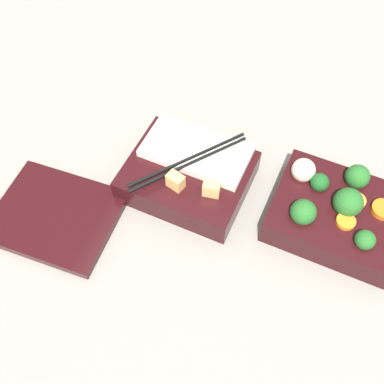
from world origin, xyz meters
TOP-DOWN VIEW (x-y plane):
  - ground_plane at (0.00, 0.00)m, footprint 3.00×3.00m
  - bento_tray_vegetable at (-0.13, -0.02)m, footprint 0.19×0.15m
  - bento_tray_rice at (0.10, 0.00)m, footprint 0.19×0.17m
  - bento_lid at (0.26, 0.15)m, footprint 0.20×0.17m

SIDE VIEW (x-z plane):
  - ground_plane at x=0.00m, z-range 0.00..0.00m
  - bento_lid at x=0.26m, z-range 0.00..0.01m
  - bento_tray_rice at x=0.10m, z-range -0.01..0.06m
  - bento_tray_vegetable at x=-0.13m, z-range -0.01..0.07m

